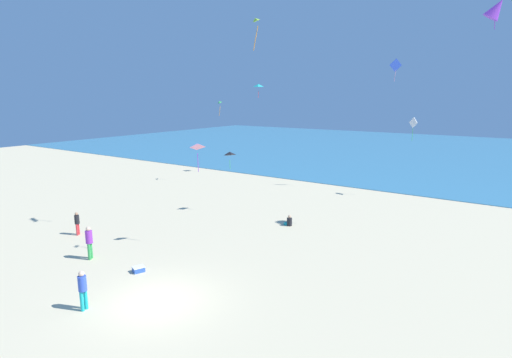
% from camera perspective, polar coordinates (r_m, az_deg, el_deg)
% --- Properties ---
extents(ground_plane, '(120.00, 120.00, 0.00)m').
position_cam_1_polar(ground_plane, '(24.63, 3.84, -7.78)').
color(ground_plane, beige).
extents(ocean_water, '(120.00, 60.00, 0.05)m').
position_cam_1_polar(ocean_water, '(66.17, 23.84, 3.52)').
color(ocean_water, teal).
rests_on(ocean_water, ground_plane).
extents(cooler_box, '(0.57, 0.64, 0.27)m').
position_cam_1_polar(cooler_box, '(20.30, -16.35, -12.19)').
color(cooler_box, '#2D56B7').
rests_on(cooler_box, ground_plane).
extents(person_0, '(0.47, 0.47, 1.73)m').
position_cam_1_polar(person_0, '(22.30, -22.62, -8.06)').
color(person_0, green).
rests_on(person_0, ground_plane).
extents(person_1, '(0.62, 0.44, 0.71)m').
position_cam_1_polar(person_1, '(26.12, 4.72, -6.06)').
color(person_1, black).
rests_on(person_1, ground_plane).
extents(person_2, '(0.38, 0.38, 1.41)m').
position_cam_1_polar(person_2, '(26.44, -24.08, -5.58)').
color(person_2, red).
rests_on(person_2, ground_plane).
extents(person_3, '(0.36, 0.36, 1.62)m').
position_cam_1_polar(person_3, '(17.37, -23.42, -13.98)').
color(person_3, '#19ADB2').
rests_on(person_3, ground_plane).
extents(kite_purple, '(1.30, 0.94, 1.71)m').
position_cam_1_polar(kite_purple, '(26.54, 30.99, 20.05)').
color(kite_purple, purple).
extents(kite_teal, '(0.99, 0.88, 1.42)m').
position_cam_1_polar(kite_teal, '(42.62, 0.34, 13.16)').
color(kite_teal, '#1EADAD').
extents(kite_blue, '(0.85, 0.74, 1.87)m').
position_cam_1_polar(kite_blue, '(36.92, 19.23, 14.99)').
color(kite_blue, blue).
extents(kite_green, '(0.59, 0.61, 1.42)m').
position_cam_1_polar(kite_green, '(38.37, -5.25, 10.78)').
color(kite_green, green).
extents(kite_pink, '(0.76, 0.80, 1.63)m').
position_cam_1_polar(kite_pink, '(21.66, -8.36, 4.69)').
color(kite_pink, pink).
extents(kite_lime, '(0.46, 0.45, 1.41)m').
position_cam_1_polar(kite_lime, '(18.98, -0.11, 21.53)').
color(kite_lime, '#99DB33').
extents(kite_white, '(0.75, 0.47, 1.87)m').
position_cam_1_polar(kite_white, '(34.63, 21.45, 7.37)').
color(kite_white, white).
extents(kite_black, '(0.80, 0.85, 1.28)m').
position_cam_1_polar(kite_black, '(28.36, -3.76, 3.64)').
color(kite_black, black).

